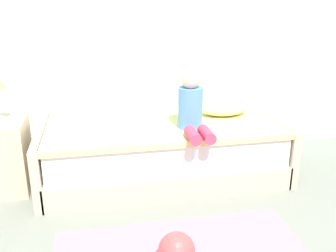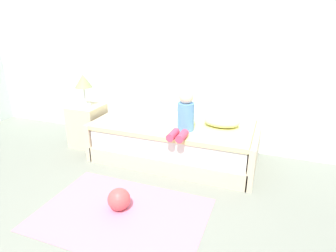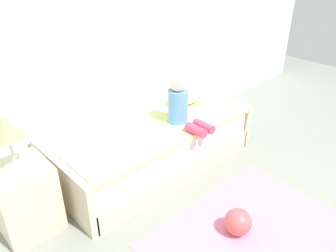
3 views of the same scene
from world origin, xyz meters
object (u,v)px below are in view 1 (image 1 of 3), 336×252
Objects in this scene: child_figure at (192,105)px; nightstand at (0,156)px; toy_ball at (177,250)px; bed at (163,149)px; pillow at (223,108)px.

nightstand is at bearing 172.34° from child_figure.
bed is at bearing 83.50° from toy_ball.
bed is 1.25m from toy_ball.
nightstand is 1.72m from toy_ball.
child_figure is at bearing -48.79° from bed.
bed is 1.35m from nightstand.
nightstand reaches higher than toy_ball.
bed is 0.55m from child_figure.
toy_ball is at bearing -108.73° from child_figure.
child_figure reaches higher than toy_ball.
nightstand is 1.96m from pillow.
bed reaches higher than toy_ball.
pillow reaches higher than bed.
child_figure is at bearing -7.66° from nightstand.
child_figure reaches higher than bed.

